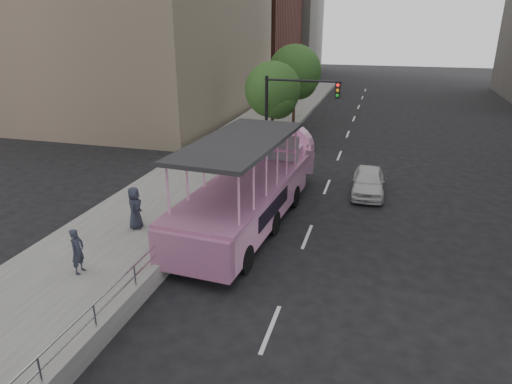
{
  "coord_description": "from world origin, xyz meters",
  "views": [
    {
      "loc": [
        3.46,
        -12.23,
        8.04
      ],
      "look_at": [
        -0.6,
        2.18,
        2.39
      ],
      "focal_mm": 32.0,
      "sensor_mm": 36.0,
      "label": 1
    }
  ],
  "objects_px": {
    "duck_boat": "(255,187)",
    "pedestrian_far": "(135,208)",
    "car": "(368,181)",
    "traffic_signal": "(287,108)",
    "parking_sign": "(233,171)",
    "pedestrian_near": "(78,251)",
    "street_tree_far": "(296,74)",
    "street_tree_near": "(274,92)"
  },
  "relations": [
    {
      "from": "pedestrian_near",
      "to": "pedestrian_far",
      "type": "height_order",
      "value": "pedestrian_far"
    },
    {
      "from": "pedestrian_near",
      "to": "traffic_signal",
      "type": "relative_size",
      "value": 0.3
    },
    {
      "from": "car",
      "to": "parking_sign",
      "type": "distance_m",
      "value": 6.76
    },
    {
      "from": "pedestrian_far",
      "to": "parking_sign",
      "type": "height_order",
      "value": "parking_sign"
    },
    {
      "from": "street_tree_near",
      "to": "pedestrian_far",
      "type": "bearing_deg",
      "value": -99.6
    },
    {
      "from": "parking_sign",
      "to": "street_tree_near",
      "type": "height_order",
      "value": "street_tree_near"
    },
    {
      "from": "car",
      "to": "street_tree_far",
      "type": "relative_size",
      "value": 0.58
    },
    {
      "from": "pedestrian_far",
      "to": "street_tree_near",
      "type": "bearing_deg",
      "value": -23.74
    },
    {
      "from": "pedestrian_far",
      "to": "duck_boat",
      "type": "bearing_deg",
      "value": -68.96
    },
    {
      "from": "car",
      "to": "parking_sign",
      "type": "bearing_deg",
      "value": -153.57
    },
    {
      "from": "car",
      "to": "pedestrian_near",
      "type": "relative_size",
      "value": 2.45
    },
    {
      "from": "pedestrian_near",
      "to": "parking_sign",
      "type": "relative_size",
      "value": 0.6
    },
    {
      "from": "pedestrian_far",
      "to": "car",
      "type": "bearing_deg",
      "value": -64.49
    },
    {
      "from": "pedestrian_near",
      "to": "traffic_signal",
      "type": "bearing_deg",
      "value": -18.29
    },
    {
      "from": "duck_boat",
      "to": "street_tree_near",
      "type": "xyz_separation_m",
      "value": [
        -1.78,
        10.69,
        2.39
      ]
    },
    {
      "from": "duck_boat",
      "to": "pedestrian_near",
      "type": "xyz_separation_m",
      "value": [
        -4.1,
        -6.46,
        -0.36
      ]
    },
    {
      "from": "duck_boat",
      "to": "street_tree_near",
      "type": "distance_m",
      "value": 11.1
    },
    {
      "from": "duck_boat",
      "to": "pedestrian_near",
      "type": "distance_m",
      "value": 7.65
    },
    {
      "from": "pedestrian_near",
      "to": "traffic_signal",
      "type": "distance_m",
      "value": 14.47
    },
    {
      "from": "car",
      "to": "parking_sign",
      "type": "xyz_separation_m",
      "value": [
        -5.91,
        -3.13,
        0.98
      ]
    },
    {
      "from": "pedestrian_near",
      "to": "parking_sign",
      "type": "height_order",
      "value": "parking_sign"
    },
    {
      "from": "duck_boat",
      "to": "pedestrian_far",
      "type": "height_order",
      "value": "duck_boat"
    },
    {
      "from": "duck_boat",
      "to": "pedestrian_far",
      "type": "bearing_deg",
      "value": -144.82
    },
    {
      "from": "traffic_signal",
      "to": "street_tree_near",
      "type": "height_order",
      "value": "street_tree_near"
    },
    {
      "from": "traffic_signal",
      "to": "street_tree_far",
      "type": "xyz_separation_m",
      "value": [
        -1.4,
        9.43,
        0.81
      ]
    },
    {
      "from": "pedestrian_far",
      "to": "parking_sign",
      "type": "relative_size",
      "value": 0.67
    },
    {
      "from": "duck_boat",
      "to": "street_tree_near",
      "type": "relative_size",
      "value": 2.05
    },
    {
      "from": "car",
      "to": "street_tree_far",
      "type": "bearing_deg",
      "value": 114.94
    },
    {
      "from": "duck_boat",
      "to": "traffic_signal",
      "type": "height_order",
      "value": "traffic_signal"
    },
    {
      "from": "car",
      "to": "pedestrian_near",
      "type": "distance_m",
      "value": 13.81
    },
    {
      "from": "car",
      "to": "traffic_signal",
      "type": "bearing_deg",
      "value": 146.53
    },
    {
      "from": "pedestrian_far",
      "to": "street_tree_far",
      "type": "xyz_separation_m",
      "value": [
        2.49,
        19.56,
        3.16
      ]
    },
    {
      "from": "duck_boat",
      "to": "parking_sign",
      "type": "distance_m",
      "value": 1.79
    },
    {
      "from": "car",
      "to": "street_tree_near",
      "type": "xyz_separation_m",
      "value": [
        -6.35,
        6.4,
        3.18
      ]
    },
    {
      "from": "pedestrian_near",
      "to": "street_tree_near",
      "type": "xyz_separation_m",
      "value": [
        2.32,
        17.15,
        2.75
      ]
    },
    {
      "from": "traffic_signal",
      "to": "pedestrian_near",
      "type": "bearing_deg",
      "value": -105.92
    },
    {
      "from": "car",
      "to": "duck_boat",
      "type": "bearing_deg",
      "value": -138.24
    },
    {
      "from": "car",
      "to": "parking_sign",
      "type": "relative_size",
      "value": 1.47
    },
    {
      "from": "street_tree_near",
      "to": "street_tree_far",
      "type": "bearing_deg",
      "value": 88.09
    },
    {
      "from": "street_tree_far",
      "to": "parking_sign",
      "type": "bearing_deg",
      "value": -89.14
    },
    {
      "from": "pedestrian_far",
      "to": "traffic_signal",
      "type": "bearing_deg",
      "value": -35.14
    },
    {
      "from": "car",
      "to": "street_tree_near",
      "type": "relative_size",
      "value": 0.66
    }
  ]
}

